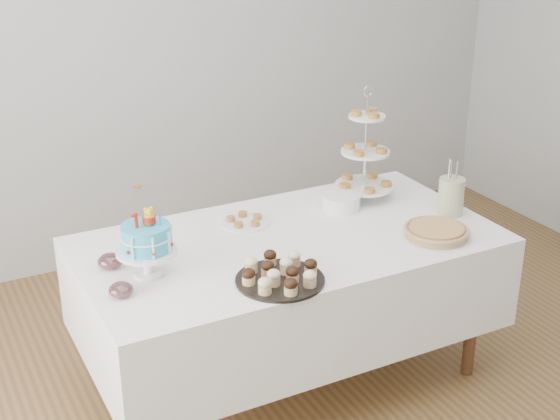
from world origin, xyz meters
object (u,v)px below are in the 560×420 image
cupcake_tray (280,273)px  plate_stack (341,202)px  pie (436,231)px  tiered_stand (365,152)px  jam_bowl_a (121,290)px  pastry_plate (245,221)px  table (289,282)px  jam_bowl_b (110,261)px  birthday_cake (147,252)px  utensil_pitcher (451,195)px

cupcake_tray → plate_stack: bearing=40.8°
pie → tiered_stand: 0.60m
pie → jam_bowl_a: jam_bowl_a is taller
pastry_plate → jam_bowl_a: 0.84m
table → jam_bowl_b: size_ratio=17.97×
table → cupcake_tray: size_ratio=5.18×
pie → jam_bowl_b: bearing=164.6°
pie → jam_bowl_a: (-1.45, 0.13, 0.00)m
table → jam_bowl_b: (-0.81, 0.10, 0.26)m
pie → plate_stack: (-0.22, 0.49, 0.01)m
pastry_plate → jam_bowl_b: jam_bowl_b is taller
plate_stack → birthday_cake: bearing=-167.6°
pie → jam_bowl_b: 1.47m
plate_stack → pastry_plate: (-0.50, 0.05, -0.02)m
tiered_stand → jam_bowl_a: size_ratio=6.00×
tiered_stand → plate_stack: size_ratio=3.03×
plate_stack → utensil_pitcher: size_ratio=0.69×
table → plate_stack: plate_stack is taller
table → jam_bowl_a: size_ratio=19.50×
table → birthday_cake: birthday_cake is taller
plate_stack → tiered_stand: bearing=21.6°
tiered_stand → jam_bowl_b: tiered_stand is taller
tiered_stand → utensil_pitcher: size_ratio=2.10×
jam_bowl_b → jam_bowl_a: bearing=-96.9°
jam_bowl_b → pastry_plate: bearing=11.8°
cupcake_tray → tiered_stand: bearing=37.1°
cupcake_tray → jam_bowl_b: 0.73m
pie → jam_bowl_b: size_ratio=2.84×
birthday_cake → pie: birthday_cake is taller
birthday_cake → pastry_plate: birthday_cake is taller
cupcake_tray → tiered_stand: size_ratio=0.63×
table → jam_bowl_a: (-0.84, -0.16, 0.25)m
tiered_stand → utensil_pitcher: tiered_stand is taller
birthday_cake → jam_bowl_b: size_ratio=3.68×
table → pastry_plate: pastry_plate is taller
pastry_plate → jam_bowl_b: bearing=-168.2°
pie → plate_stack: size_ratio=1.56×
plate_stack → pastry_plate: size_ratio=0.84×
jam_bowl_b → utensil_pitcher: bearing=-7.2°
jam_bowl_a → utensil_pitcher: (1.68, 0.05, 0.07)m
cupcake_tray → tiered_stand: tiered_stand is taller
birthday_cake → jam_bowl_b: bearing=132.7°
tiered_stand → birthday_cake: bearing=-166.2°
jam_bowl_a → utensil_pitcher: 1.68m
table → utensil_pitcher: (0.84, -0.11, 0.33)m
birthday_cake → utensil_pitcher: bearing=0.6°
birthday_cake → pie: 1.33m
cupcake_tray → pastry_plate: bearing=78.7°
pie → plate_stack: bearing=114.2°
pastry_plate → pie: bearing=-36.7°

